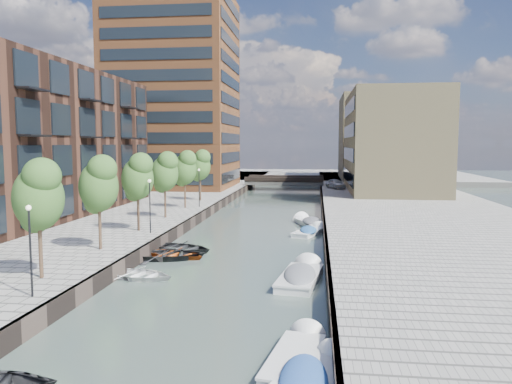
% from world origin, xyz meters
% --- Properties ---
extents(water, '(300.00, 300.00, 0.00)m').
position_xyz_m(water, '(0.00, 40.00, 0.00)').
color(water, '#38473F').
rests_on(water, ground).
extents(quay_right, '(20.00, 140.00, 1.00)m').
position_xyz_m(quay_right, '(16.00, 40.00, 0.50)').
color(quay_right, gray).
rests_on(quay_right, ground).
extents(quay_wall_left, '(0.25, 140.00, 1.00)m').
position_xyz_m(quay_wall_left, '(-6.10, 40.00, 0.50)').
color(quay_wall_left, '#332823').
rests_on(quay_wall_left, ground).
extents(quay_wall_right, '(0.25, 140.00, 1.00)m').
position_xyz_m(quay_wall_right, '(6.10, 40.00, 0.50)').
color(quay_wall_right, '#332823').
rests_on(quay_wall_right, ground).
extents(far_closure, '(80.00, 40.00, 1.00)m').
position_xyz_m(far_closure, '(0.00, 100.00, 0.50)').
color(far_closure, gray).
rests_on(far_closure, ground).
extents(apartment_block, '(8.00, 38.00, 14.00)m').
position_xyz_m(apartment_block, '(-20.00, 30.00, 8.00)').
color(apartment_block, black).
rests_on(apartment_block, quay_left).
extents(tower, '(18.00, 18.00, 30.00)m').
position_xyz_m(tower, '(-17.00, 65.00, 16.00)').
color(tower, brown).
rests_on(tower, quay_left).
extents(tan_block_near, '(12.00, 25.00, 14.00)m').
position_xyz_m(tan_block_near, '(16.00, 62.00, 8.00)').
color(tan_block_near, '#95865B').
rests_on(tan_block_near, quay_right).
extents(tan_block_far, '(12.00, 20.00, 16.00)m').
position_xyz_m(tan_block_far, '(16.00, 88.00, 9.00)').
color(tan_block_far, '#95865B').
rests_on(tan_block_far, quay_right).
extents(bridge, '(13.00, 6.00, 1.30)m').
position_xyz_m(bridge, '(0.00, 72.00, 1.39)').
color(bridge, gray).
rests_on(bridge, ground).
extents(tree_1, '(2.50, 2.50, 5.95)m').
position_xyz_m(tree_1, '(-8.50, 11.00, 5.31)').
color(tree_1, '#382619').
rests_on(tree_1, quay_left).
extents(tree_2, '(2.50, 2.50, 5.95)m').
position_xyz_m(tree_2, '(-8.50, 18.00, 5.31)').
color(tree_2, '#382619').
rests_on(tree_2, quay_left).
extents(tree_3, '(2.50, 2.50, 5.95)m').
position_xyz_m(tree_3, '(-8.50, 25.00, 5.31)').
color(tree_3, '#382619').
rests_on(tree_3, quay_left).
extents(tree_4, '(2.50, 2.50, 5.95)m').
position_xyz_m(tree_4, '(-8.50, 32.00, 5.31)').
color(tree_4, '#382619').
rests_on(tree_4, quay_left).
extents(tree_5, '(2.50, 2.50, 5.95)m').
position_xyz_m(tree_5, '(-8.50, 39.00, 5.31)').
color(tree_5, '#382619').
rests_on(tree_5, quay_left).
extents(tree_6, '(2.50, 2.50, 5.95)m').
position_xyz_m(tree_6, '(-8.50, 46.00, 5.31)').
color(tree_6, '#382619').
rests_on(tree_6, quay_left).
extents(lamp_0, '(0.24, 0.24, 4.12)m').
position_xyz_m(lamp_0, '(-7.20, 8.00, 3.51)').
color(lamp_0, black).
rests_on(lamp_0, quay_left).
extents(lamp_1, '(0.24, 0.24, 4.12)m').
position_xyz_m(lamp_1, '(-7.20, 24.00, 3.51)').
color(lamp_1, black).
rests_on(lamp_1, quay_left).
extents(lamp_2, '(0.24, 0.24, 4.12)m').
position_xyz_m(lamp_2, '(-7.20, 40.00, 3.51)').
color(lamp_2, black).
rests_on(lamp_2, quay_left).
extents(sloop_1, '(5.63, 4.52, 1.04)m').
position_xyz_m(sloop_1, '(-4.56, 19.96, 0.00)').
color(sloop_1, black).
rests_on(sloop_1, ground).
extents(sloop_2, '(4.89, 4.20, 0.85)m').
position_xyz_m(sloop_2, '(-4.11, 20.46, 0.00)').
color(sloop_2, '#9F3F11').
rests_on(sloop_2, ground).
extents(sloop_3, '(4.71, 3.83, 0.86)m').
position_xyz_m(sloop_3, '(-4.79, 15.02, 0.00)').
color(sloop_3, white).
rests_on(sloop_3, ground).
extents(sloop_4, '(5.35, 4.55, 0.94)m').
position_xyz_m(sloop_4, '(-4.25, 22.50, 0.00)').
color(sloop_4, black).
rests_on(sloop_4, ground).
extents(motorboat_0, '(3.59, 5.23, 1.66)m').
position_xyz_m(motorboat_0, '(5.24, 2.94, 0.20)').
color(motorboat_0, white).
rests_on(motorboat_0, ground).
extents(motorboat_1, '(2.72, 5.94, 1.91)m').
position_xyz_m(motorboat_1, '(4.57, 15.74, 0.23)').
color(motorboat_1, silver).
rests_on(motorboat_1, ground).
extents(motorboat_2, '(2.35, 4.82, 1.54)m').
position_xyz_m(motorboat_2, '(4.77, 5.25, 0.09)').
color(motorboat_2, silver).
rests_on(motorboat_2, ground).
extents(motorboat_3, '(3.04, 4.78, 1.51)m').
position_xyz_m(motorboat_3, '(4.87, 30.68, 0.18)').
color(motorboat_3, white).
rests_on(motorboat_3, ground).
extents(motorboat_4, '(3.61, 5.60, 1.77)m').
position_xyz_m(motorboat_4, '(4.73, 35.48, 0.22)').
color(motorboat_4, white).
rests_on(motorboat_4, ground).
extents(car, '(3.31, 4.59, 1.45)m').
position_xyz_m(car, '(8.26, 64.10, 1.73)').
color(car, silver).
rests_on(car, quay_right).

